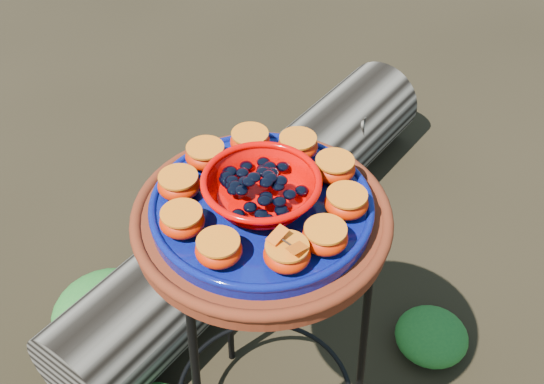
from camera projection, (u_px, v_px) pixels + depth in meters
name	position (u px, v px, depth m)	size (l,w,h in m)	color
plant_stand	(264.00, 344.00, 1.43)	(0.44, 0.44, 0.70)	black
terracotta_saucer	(262.00, 221.00, 1.18)	(0.44, 0.44, 0.04)	#4B200E
cobalt_plate	(262.00, 208.00, 1.16)	(0.38, 0.38, 0.03)	#09033E
red_bowl	(261.00, 191.00, 1.14)	(0.19, 0.19, 0.05)	#D30200
glass_gems	(261.00, 174.00, 1.11)	(0.15, 0.15, 0.03)	black
orange_half_0	(287.00, 254.00, 1.04)	(0.07, 0.07, 0.04)	#AE1200
orange_half_1	(325.00, 237.00, 1.07)	(0.07, 0.07, 0.04)	#AE1200
orange_half_2	(346.00, 203.00, 1.12)	(0.07, 0.07, 0.04)	#AE1200
orange_half_3	(334.00, 169.00, 1.19)	(0.07, 0.07, 0.04)	#AE1200
orange_half_4	(298.00, 146.00, 1.23)	(0.07, 0.07, 0.04)	#AE1200
orange_half_5	(250.00, 142.00, 1.24)	(0.07, 0.07, 0.04)	#AE1200
orange_half_6	(206.00, 156.00, 1.22)	(0.07, 0.07, 0.04)	#AE1200
orange_half_7	(179.00, 185.00, 1.16)	(0.07, 0.07, 0.04)	#AE1200
orange_half_8	(182.00, 221.00, 1.09)	(0.07, 0.07, 0.04)	#AE1200
orange_half_9	(219.00, 250.00, 1.05)	(0.07, 0.07, 0.04)	#AE1200
butterfly	(287.00, 243.00, 1.02)	(0.07, 0.04, 0.01)	#CF4B09
driftwood_log	(259.00, 210.00, 2.03)	(1.48, 0.39, 0.28)	black
foliage_right	(432.00, 335.00, 1.81)	(0.19, 0.19, 0.10)	#1A521B
foliage_back	(108.00, 313.00, 1.83)	(0.30, 0.30, 0.15)	#1A521B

